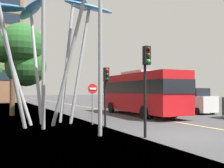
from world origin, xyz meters
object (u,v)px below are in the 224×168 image
Objects in this scene: leaf_sculpture at (42,5)px; traffic_light_kerb_near at (146,72)px; traffic_light_kerb_far at (106,84)px; street_lamp at (108,34)px; no_entry_sign at (93,97)px; red_bus at (140,91)px; car_parked_far at (195,101)px.

traffic_light_kerb_near is (3.33, -6.01, -4.20)m from leaf_sculpture.
street_lamp is (-1.02, -2.54, 2.21)m from traffic_light_kerb_far.
no_entry_sign is at bearing 95.50° from traffic_light_kerb_near.
leaf_sculpture is at bearing -160.68° from red_bus.
red_bus is 7.01m from no_entry_sign.
traffic_light_kerb_near is (-5.29, -9.04, 0.84)m from red_bus.
traffic_light_kerb_near is at bearing -120.36° from red_bus.
street_lamp is at bearing -65.33° from leaf_sculpture.
red_bus is 3.12× the size of traffic_light_kerb_far.
car_parked_far is 1.56× the size of no_entry_sign.
traffic_light_kerb_near is 3.89m from traffic_light_kerb_far.
no_entry_sign is (-11.12, -3.33, 0.57)m from car_parked_far.
car_parked_far is at bearing 31.03° from street_lamp.
no_entry_sign is at bearing -17.98° from leaf_sculpture.
traffic_light_kerb_far is (3.17, -2.15, -4.63)m from leaf_sculpture.
street_lamp is (-11.80, -7.10, 3.55)m from car_parked_far.
car_parked_far is (10.63, 8.42, -1.77)m from traffic_light_kerb_near.
no_entry_sign is (2.84, -0.92, -5.40)m from leaf_sculpture.
traffic_light_kerb_far is 0.87× the size of car_parked_far.
traffic_light_kerb_far is at bearing 92.36° from traffic_light_kerb_near.
traffic_light_kerb_far is at bearing -136.50° from red_bus.
traffic_light_kerb_near is at bearing -48.29° from street_lamp.
red_bus is 2.71× the size of car_parked_far.
leaf_sculpture reaches higher than traffic_light_kerb_far.
leaf_sculpture reaches higher than traffic_light_kerb_near.
traffic_light_kerb_near is 5.25m from no_entry_sign.
red_bus is at bearing 43.50° from traffic_light_kerb_far.
traffic_light_kerb_near is 0.55× the size of street_lamp.
street_lamp is at bearing -111.77° from traffic_light_kerb_far.
red_bus reaches higher than no_entry_sign.
street_lamp is at bearing 131.71° from traffic_light_kerb_near.
traffic_light_kerb_far is 1.49m from no_entry_sign.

